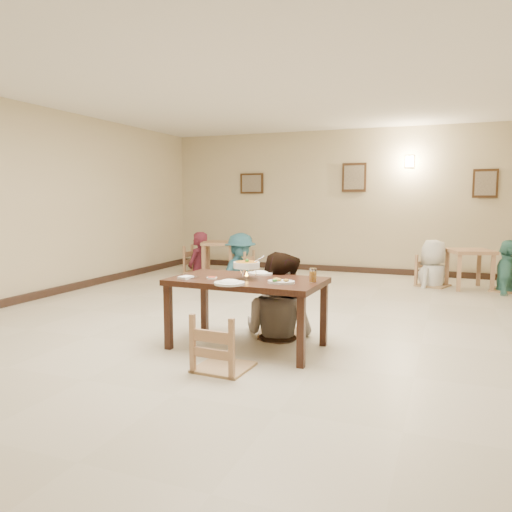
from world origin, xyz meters
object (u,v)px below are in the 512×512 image
at_px(bg_table_right, 470,257).
at_px(bg_chair_lr, 240,252).
at_px(bg_table_left, 219,248).
at_px(bg_diner_d, 509,240).
at_px(bg_chair_ll, 198,247).
at_px(drink_glass, 313,276).
at_px(chair_near, 223,315).
at_px(main_table, 247,286).
at_px(bg_chair_rl, 434,257).
at_px(bg_diner_c, 435,240).
at_px(bg_chair_rr, 508,261).
at_px(bg_diner_b, 240,233).
at_px(curry_warmer, 247,265).
at_px(main_diner, 279,252).
at_px(bg_diner_a, 198,232).
at_px(chair_far, 278,294).

xyz_separation_m(bg_table_right, bg_chair_lr, (-4.29, -0.12, -0.07)).
xyz_separation_m(bg_table_left, bg_diner_d, (5.39, 0.01, 0.34)).
bearing_deg(bg_chair_ll, bg_chair_lr, -101.12).
distance_m(drink_glass, bg_diner_d, 5.03).
distance_m(chair_near, drink_glass, 1.02).
bearing_deg(main_table, chair_near, -83.40).
distance_m(bg_chair_rl, bg_diner_c, 0.31).
relative_size(bg_chair_rr, bg_diner_b, 0.60).
height_order(chair_near, bg_chair_rr, bg_chair_rr).
bearing_deg(curry_warmer, bg_chair_ll, 123.22).
xyz_separation_m(bg_chair_ll, bg_chair_rl, (4.72, 0.04, -0.00)).
relative_size(drink_glass, bg_diner_b, 0.08).
bearing_deg(main_diner, drink_glass, 151.19).
height_order(bg_diner_b, bg_diner_c, bg_diner_b).
bearing_deg(chair_near, drink_glass, -128.16).
distance_m(drink_glass, bg_diner_c, 4.71).
bearing_deg(chair_near, main_table, -82.34).
distance_m(chair_near, bg_diner_d, 5.99).
relative_size(bg_chair_ll, bg_diner_a, 0.62).
distance_m(bg_chair_ll, bg_chair_lr, 1.03).
bearing_deg(bg_diner_d, chair_near, 160.90).
height_order(bg_diner_a, bg_diner_b, bg_diner_b).
relative_size(bg_chair_ll, bg_chair_lr, 1.11).
height_order(curry_warmer, bg_chair_ll, bg_chair_ll).
relative_size(chair_far, bg_chair_ll, 0.87).
distance_m(bg_table_left, bg_diner_b, 0.61).
xyz_separation_m(main_table, main_diner, (0.16, 0.57, 0.31)).
xyz_separation_m(drink_glass, bg_table_left, (-3.21, 4.52, -0.26)).
bearing_deg(bg_chair_lr, bg_diner_c, 98.68).
distance_m(bg_chair_ll, bg_diner_c, 4.73).
xyz_separation_m(chair_far, bg_chair_lr, (-2.12, 3.84, 0.02)).
xyz_separation_m(chair_near, main_diner, (0.11, 1.27, 0.46)).
relative_size(chair_near, bg_table_right, 1.16).
distance_m(bg_diner_a, bg_diner_b, 1.03).
height_order(bg_table_left, bg_chair_lr, bg_chair_lr).
relative_size(chair_near, main_diner, 0.53).
relative_size(main_table, bg_chair_lr, 1.66).
bearing_deg(chair_near, bg_chair_lr, -65.22).
height_order(chair_near, drink_glass, chair_near).
bearing_deg(bg_chair_lr, main_table, 30.34).
height_order(curry_warmer, bg_diner_d, bg_diner_d).
height_order(bg_table_right, bg_chair_ll, bg_chair_ll).
relative_size(main_diner, curry_warmer, 6.28).
bearing_deg(main_diner, bg_chair_ll, -35.59).
xyz_separation_m(curry_warmer, bg_chair_rr, (2.88, 4.58, -0.36)).
xyz_separation_m(bg_diner_a, bg_diner_b, (1.02, -0.11, 0.01)).
xyz_separation_m(bg_table_left, bg_chair_rl, (4.21, 0.08, -0.01)).
bearing_deg(bg_chair_rr, bg_diner_d, -165.42).
xyz_separation_m(bg_chair_rr, bg_diner_d, (0.00, 0.00, 0.36)).
bearing_deg(bg_chair_ll, drink_glass, -145.98).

